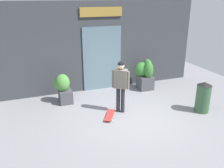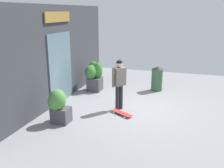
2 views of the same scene
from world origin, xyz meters
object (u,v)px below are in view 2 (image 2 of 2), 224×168
(planter_box_left, at_px, (94,75))
(planter_box_right, at_px, (58,104))
(skateboarder, at_px, (119,79))
(skateboard, at_px, (122,113))
(trash_bin, at_px, (157,78))

(planter_box_left, relative_size, planter_box_right, 1.16)
(skateboarder, xyz_separation_m, skateboard, (-0.47, -0.23, -1.03))
(planter_box_left, relative_size, trash_bin, 1.18)
(planter_box_left, distance_m, planter_box_right, 3.45)
(skateboard, height_order, trash_bin, trash_bin)
(skateboard, bearing_deg, skateboarder, 145.21)
(skateboard, distance_m, planter_box_right, 2.13)
(trash_bin, bearing_deg, skateboard, 166.77)
(skateboard, relative_size, planter_box_left, 0.66)
(planter_box_right, relative_size, trash_bin, 1.02)
(skateboarder, xyz_separation_m, planter_box_left, (1.79, 1.65, -0.40))
(skateboard, bearing_deg, planter_box_right, -115.52)
(trash_bin, bearing_deg, planter_box_left, 107.37)
(skateboard, height_order, planter_box_right, planter_box_right)
(skateboarder, height_order, trash_bin, skateboarder)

